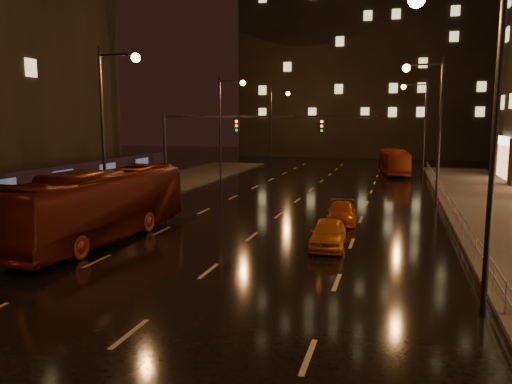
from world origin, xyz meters
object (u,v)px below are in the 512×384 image
bus_red (98,206)px  bus_curb (394,162)px  taxi_near (328,234)px  taxi_far (342,213)px

bus_red → bus_curb: size_ratio=1.27×
bus_red → taxi_near: size_ratio=3.20×
taxi_near → bus_red: bearing=-174.7°
bus_red → taxi_far: 13.41m
taxi_near → taxi_far: (0.00, 5.95, -0.09)m
bus_curb → taxi_near: 33.67m
bus_curb → taxi_near: bus_curb is taller
taxi_far → bus_curb: bearing=79.5°
taxi_near → bus_curb: bearing=82.4°
bus_red → taxi_far: bus_red is taller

